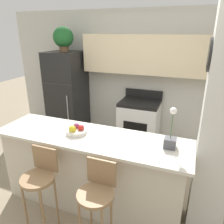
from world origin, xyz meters
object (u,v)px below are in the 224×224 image
(bar_stool_left, at_px, (40,179))
(orchid_vase, at_px, (171,138))
(refrigerator, at_px, (68,95))
(stove_range, at_px, (139,123))
(fruit_bowl, at_px, (76,130))
(bar_stool_right, at_px, (97,195))
(potted_plant_on_fridge, at_px, (63,38))

(bar_stool_left, relative_size, orchid_vase, 2.19)
(refrigerator, height_order, stove_range, refrigerator)
(bar_stool_left, bearing_deg, fruit_bowl, 74.21)
(bar_stool_right, bearing_deg, fruit_bowl, 133.52)
(refrigerator, height_order, bar_stool_right, refrigerator)
(stove_range, bearing_deg, bar_stool_right, -85.83)
(stove_range, distance_m, bar_stool_left, 2.37)
(refrigerator, bearing_deg, orchid_vase, -35.43)
(bar_stool_left, relative_size, potted_plant_on_fridge, 2.17)
(stove_range, bearing_deg, fruit_bowl, -101.23)
(refrigerator, bearing_deg, bar_stool_left, -65.17)
(bar_stool_right, height_order, orchid_vase, orchid_vase)
(bar_stool_right, xyz_separation_m, fruit_bowl, (-0.52, 0.55, 0.36))
(bar_stool_right, height_order, potted_plant_on_fridge, potted_plant_on_fridge)
(stove_range, height_order, bar_stool_right, stove_range)
(stove_range, xyz_separation_m, orchid_vase, (0.75, -1.70, 0.64))
(refrigerator, relative_size, orchid_vase, 3.91)
(bar_stool_left, xyz_separation_m, orchid_vase, (1.26, 0.61, 0.44))
(refrigerator, distance_m, bar_stool_left, 2.48)
(refrigerator, relative_size, fruit_bowl, 7.02)
(bar_stool_right, bearing_deg, potted_plant_on_fridge, 127.34)
(potted_plant_on_fridge, height_order, orchid_vase, potted_plant_on_fridge)
(refrigerator, distance_m, potted_plant_on_fridge, 1.14)
(stove_range, bearing_deg, bar_stool_left, -102.32)
(bar_stool_left, relative_size, fruit_bowl, 3.93)
(bar_stool_left, height_order, orchid_vase, orchid_vase)
(orchid_vase, bearing_deg, potted_plant_on_fridge, 144.57)
(potted_plant_on_fridge, bearing_deg, stove_range, 2.53)
(refrigerator, height_order, potted_plant_on_fridge, potted_plant_on_fridge)
(stove_range, relative_size, orchid_vase, 2.35)
(bar_stool_left, xyz_separation_m, bar_stool_right, (0.67, 0.00, 0.00))
(stove_range, relative_size, potted_plant_on_fridge, 2.33)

